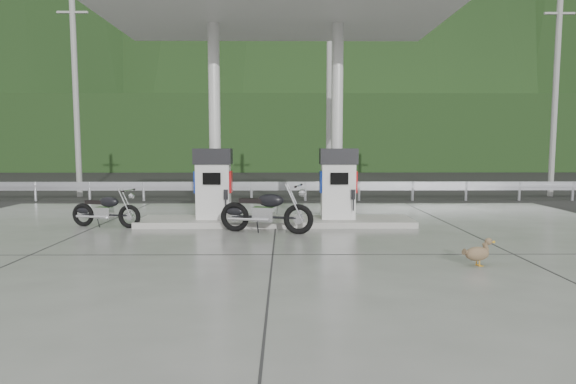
{
  "coord_description": "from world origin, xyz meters",
  "views": [
    {
      "loc": [
        0.21,
        -9.78,
        2.04
      ],
      "look_at": [
        0.3,
        1.0,
        1.0
      ],
      "focal_mm": 30.0,
      "sensor_mm": 36.0,
      "label": 1
    }
  ],
  "objects_px": {
    "gas_pump_left": "(213,184)",
    "motorcycle_left": "(106,210)",
    "gas_pump_right": "(338,184)",
    "duck": "(477,254)",
    "motorcycle_right": "(266,211)"
  },
  "relations": [
    {
      "from": "gas_pump_left",
      "to": "motorcycle_left",
      "type": "height_order",
      "value": "gas_pump_left"
    },
    {
      "from": "gas_pump_left",
      "to": "gas_pump_right",
      "type": "distance_m",
      "value": 3.2
    },
    {
      "from": "gas_pump_right",
      "to": "duck",
      "type": "height_order",
      "value": "gas_pump_right"
    },
    {
      "from": "motorcycle_left",
      "to": "motorcycle_right",
      "type": "xyz_separation_m",
      "value": [
        4.02,
        -0.8,
        0.08
      ]
    },
    {
      "from": "motorcycle_left",
      "to": "duck",
      "type": "distance_m",
      "value": 8.65
    },
    {
      "from": "gas_pump_left",
      "to": "motorcycle_right",
      "type": "relative_size",
      "value": 0.86
    },
    {
      "from": "gas_pump_right",
      "to": "motorcycle_left",
      "type": "xyz_separation_m",
      "value": [
        -5.83,
        -0.39,
        -0.63
      ]
    },
    {
      "from": "motorcycle_right",
      "to": "duck",
      "type": "relative_size",
      "value": 3.79
    },
    {
      "from": "gas_pump_right",
      "to": "motorcycle_right",
      "type": "xyz_separation_m",
      "value": [
        -1.81,
        -1.19,
        -0.55
      ]
    },
    {
      "from": "motorcycle_left",
      "to": "motorcycle_right",
      "type": "distance_m",
      "value": 4.1
    },
    {
      "from": "motorcycle_left",
      "to": "duck",
      "type": "bearing_deg",
      "value": -14.06
    },
    {
      "from": "motorcycle_left",
      "to": "gas_pump_right",
      "type": "bearing_deg",
      "value": 17.01
    },
    {
      "from": "duck",
      "to": "gas_pump_right",
      "type": "bearing_deg",
      "value": 96.91
    },
    {
      "from": "motorcycle_left",
      "to": "motorcycle_right",
      "type": "relative_size",
      "value": 0.84
    },
    {
      "from": "motorcycle_right",
      "to": "gas_pump_right",
      "type": "bearing_deg",
      "value": 47.61
    }
  ]
}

